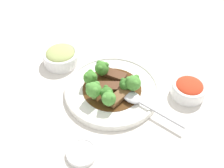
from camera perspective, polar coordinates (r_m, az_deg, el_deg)
name	(u,v)px	position (r m, az deg, el deg)	size (l,w,h in m)	color
ground_plane	(112,92)	(0.78, 0.00, -1.72)	(4.00, 4.00, 0.00)	silver
main_plate	(112,90)	(0.78, 0.00, -1.22)	(0.28, 0.28, 0.02)	white
beef_strip_0	(115,75)	(0.80, 0.72, 2.02)	(0.07, 0.04, 0.01)	#56331E
beef_strip_1	(107,86)	(0.77, -1.08, -0.46)	(0.08, 0.07, 0.01)	#56331E
beef_strip_2	(119,97)	(0.74, 1.47, -2.75)	(0.04, 0.08, 0.01)	brown
broccoli_floret_0	(109,98)	(0.71, -0.71, -3.15)	(0.04, 0.04, 0.05)	#7FA84C
broccoli_floret_1	(102,68)	(0.79, -2.22, 3.51)	(0.04, 0.04, 0.05)	#8EB756
broccoli_floret_2	(133,83)	(0.74, 4.65, 0.27)	(0.04, 0.04, 0.05)	#7FA84C
broccoli_floret_3	(90,77)	(0.77, -4.74, 1.44)	(0.04, 0.04, 0.05)	#7FA84C
broccoli_floret_4	(125,84)	(0.75, 2.87, -0.02)	(0.03, 0.03, 0.04)	#8EB756
broccoli_floret_5	(94,90)	(0.72, -4.01, -1.23)	(0.04, 0.04, 0.06)	#7FA84C
broccoli_floret_6	(107,93)	(0.72, -1.15, -1.95)	(0.04, 0.04, 0.04)	#7FA84C
serving_spoon	(136,100)	(0.73, 5.35, -3.46)	(0.20, 0.05, 0.01)	#B7B7BC
side_bowl_kimchi	(189,89)	(0.79, 16.34, -0.96)	(0.10, 0.10, 0.05)	white
side_bowl_appetizer	(61,56)	(0.88, -11.08, 5.99)	(0.12, 0.12, 0.05)	white
sauce_dish	(82,153)	(0.66, -6.64, -14.61)	(0.08, 0.08, 0.01)	white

